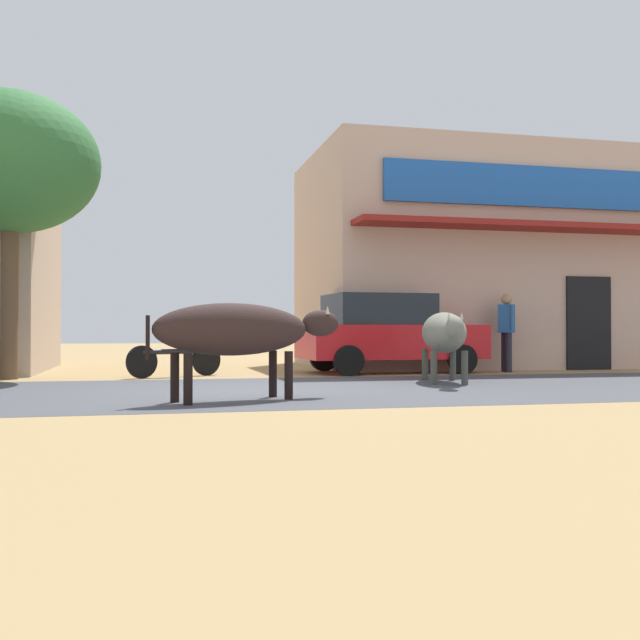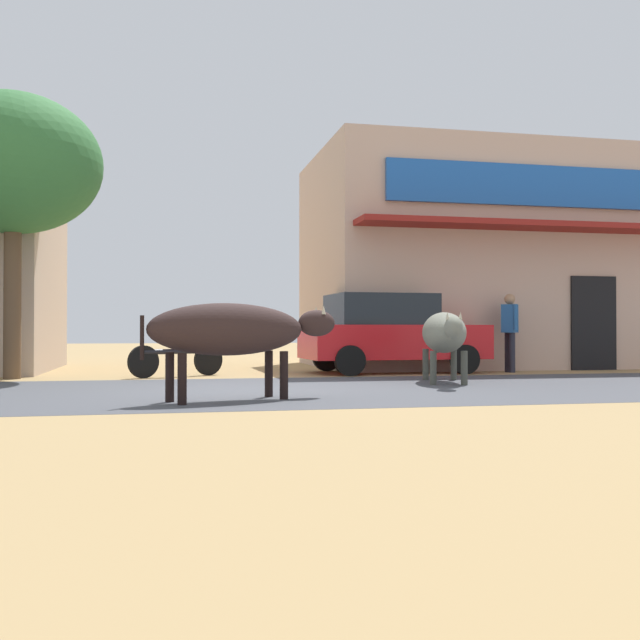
# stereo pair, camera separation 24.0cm
# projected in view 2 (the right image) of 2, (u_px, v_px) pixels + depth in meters

# --- Properties ---
(ground) EXTENTS (80.00, 80.00, 0.00)m
(ground) POSITION_uv_depth(u_px,v_px,m) (247.00, 391.00, 11.00)
(ground) COLOR #A48555
(asphalt_road) EXTENTS (72.00, 5.57, 0.00)m
(asphalt_road) POSITION_uv_depth(u_px,v_px,m) (247.00, 391.00, 11.00)
(asphalt_road) COLOR #46484E
(asphalt_road) RESTS_ON ground
(storefront_right_club) EXTENTS (8.78, 6.06, 5.22)m
(storefront_right_club) POSITION_uv_depth(u_px,v_px,m) (488.00, 262.00, 18.94)
(storefront_right_club) COLOR #CCA893
(storefront_right_club) RESTS_ON ground
(roadside_tree) EXTENTS (3.21, 3.21, 5.24)m
(roadside_tree) POSITION_uv_depth(u_px,v_px,m) (13.00, 165.00, 13.69)
(roadside_tree) COLOR brown
(roadside_tree) RESTS_ON ground
(parked_hatchback_car) EXTENTS (3.79, 2.08, 1.64)m
(parked_hatchback_car) POSITION_uv_depth(u_px,v_px,m) (389.00, 333.00, 15.62)
(parked_hatchback_car) COLOR red
(parked_hatchback_car) RESTS_ON ground
(parked_motorcycle) EXTENTS (1.82, 1.00, 1.05)m
(parked_motorcycle) POSITION_uv_depth(u_px,v_px,m) (178.00, 352.00, 14.31)
(parked_motorcycle) COLOR black
(parked_motorcycle) RESTS_ON ground
(cow_near_brown) EXTENTS (2.66, 1.30, 1.24)m
(cow_near_brown) POSITION_uv_depth(u_px,v_px,m) (234.00, 330.00, 9.50)
(cow_near_brown) COLOR #30211F
(cow_near_brown) RESTS_ON ground
(cow_far_dark) EXTENTS (1.18, 2.49, 1.20)m
(cow_far_dark) POSITION_uv_depth(u_px,v_px,m) (444.00, 333.00, 12.66)
(cow_far_dark) COLOR slate
(cow_far_dark) RESTS_ON ground
(pedestrian_by_shop) EXTENTS (0.46, 0.61, 1.66)m
(pedestrian_by_shop) POSITION_uv_depth(u_px,v_px,m) (510.00, 326.00, 15.80)
(pedestrian_by_shop) COLOR #262633
(pedestrian_by_shop) RESTS_ON ground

